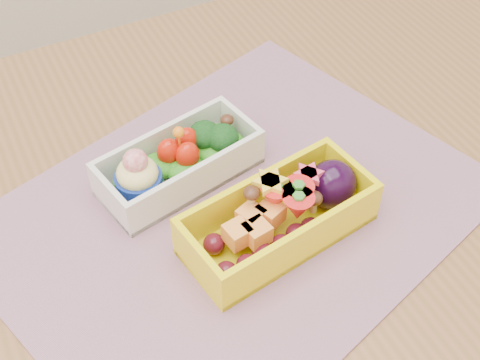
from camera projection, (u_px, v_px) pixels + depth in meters
name	position (u px, v px, depth m)	size (l,w,h in m)	color
table	(232.00, 290.00, 0.74)	(1.20, 0.80, 0.75)	brown
placemat	(236.00, 211.00, 0.69)	(0.48, 0.37, 0.00)	#A06E7E
bento_white	(178.00, 163.00, 0.70)	(0.18, 0.11, 0.07)	silver
bento_yellow	(282.00, 216.00, 0.64)	(0.20, 0.11, 0.06)	yellow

